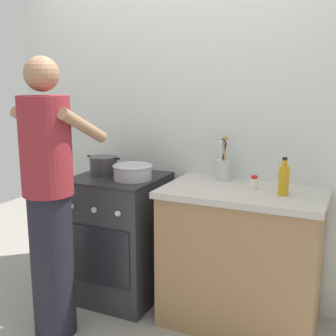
# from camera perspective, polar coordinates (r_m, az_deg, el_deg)

# --- Properties ---
(ground) EXTENTS (6.00, 6.00, 0.00)m
(ground) POSITION_cam_1_polar(r_m,az_deg,el_deg) (3.07, -1.89, -18.98)
(ground) COLOR gray
(back_wall) EXTENTS (3.20, 0.10, 2.50)m
(back_wall) POSITION_cam_1_polar(r_m,az_deg,el_deg) (3.04, 5.61, 5.69)
(back_wall) COLOR silver
(back_wall) RESTS_ON ground
(countertop) EXTENTS (1.00, 0.60, 0.90)m
(countertop) POSITION_cam_1_polar(r_m,az_deg,el_deg) (2.81, 9.75, -11.76)
(countertop) COLOR #99724C
(countertop) RESTS_ON ground
(stove_range) EXTENTS (0.60, 0.62, 0.90)m
(stove_range) POSITION_cam_1_polar(r_m,az_deg,el_deg) (3.14, -6.51, -9.16)
(stove_range) COLOR #2D2D33
(stove_range) RESTS_ON ground
(pot) EXTENTS (0.27, 0.20, 0.13)m
(pot) POSITION_cam_1_polar(r_m,az_deg,el_deg) (3.10, -8.65, 0.37)
(pot) COLOR #38383D
(pot) RESTS_ON stove_range
(mixing_bowl) EXTENTS (0.28, 0.28, 0.10)m
(mixing_bowl) POSITION_cam_1_polar(r_m,az_deg,el_deg) (2.90, -4.77, -0.47)
(mixing_bowl) COLOR #B7B7BC
(mixing_bowl) RESTS_ON stove_range
(utensil_crock) EXTENTS (0.10, 0.10, 0.31)m
(utensil_crock) POSITION_cam_1_polar(r_m,az_deg,el_deg) (2.88, 7.39, 0.04)
(utensil_crock) COLOR silver
(utensil_crock) RESTS_ON countertop
(spice_bottle) EXTENTS (0.04, 0.04, 0.09)m
(spice_bottle) POSITION_cam_1_polar(r_m,az_deg,el_deg) (2.68, 11.50, -1.95)
(spice_bottle) COLOR silver
(spice_bottle) RESTS_ON countertop
(oil_bottle) EXTENTS (0.06, 0.06, 0.23)m
(oil_bottle) POSITION_cam_1_polar(r_m,az_deg,el_deg) (2.57, 15.29, -1.53)
(oil_bottle) COLOR gold
(oil_bottle) RESTS_ON countertop
(person) EXTENTS (0.41, 0.50, 1.70)m
(person) POSITION_cam_1_polar(r_m,az_deg,el_deg) (2.64, -15.64, -4.23)
(person) COLOR black
(person) RESTS_ON ground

